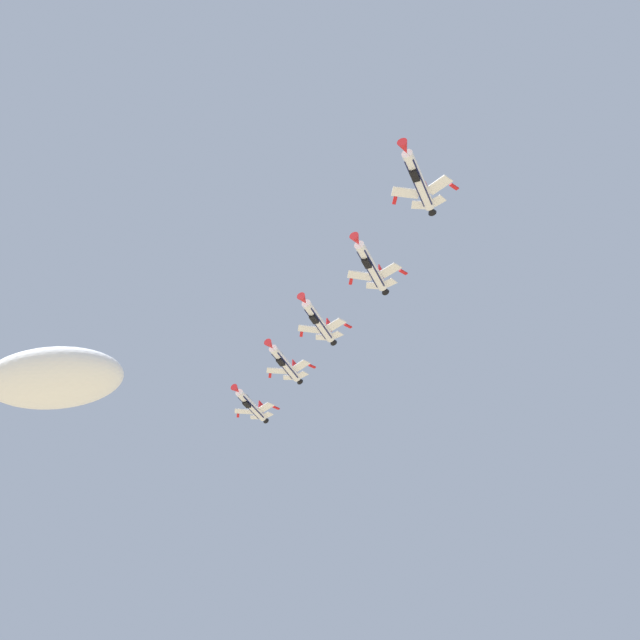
% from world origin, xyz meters
% --- Properties ---
extents(cloud_near_formation, '(43.94, 24.89, 14.80)m').
position_xyz_m(cloud_near_formation, '(-125.86, 175.55, 129.08)').
color(cloud_near_formation, white).
extents(fighter_jet_lead, '(10.53, 15.93, 4.37)m').
position_xyz_m(fighter_jet_lead, '(-7.51, 82.16, 91.27)').
color(fighter_jet_lead, white).
extents(fighter_jet_left_wing, '(10.51, 15.93, 4.38)m').
position_xyz_m(fighter_jet_left_wing, '(-17.77, 98.09, 89.26)').
color(fighter_jet_left_wing, white).
extents(fighter_jet_right_wing, '(10.52, 15.93, 4.37)m').
position_xyz_m(fighter_jet_right_wing, '(-30.17, 112.28, 89.92)').
color(fighter_jet_right_wing, white).
extents(fighter_jet_left_outer, '(10.53, 15.93, 4.34)m').
position_xyz_m(fighter_jet_left_outer, '(-40.57, 126.82, 91.34)').
color(fighter_jet_left_outer, white).
extents(fighter_jet_right_outer, '(10.53, 15.93, 4.35)m').
position_xyz_m(fighter_jet_right_outer, '(-52.33, 141.76, 91.56)').
color(fighter_jet_right_outer, white).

